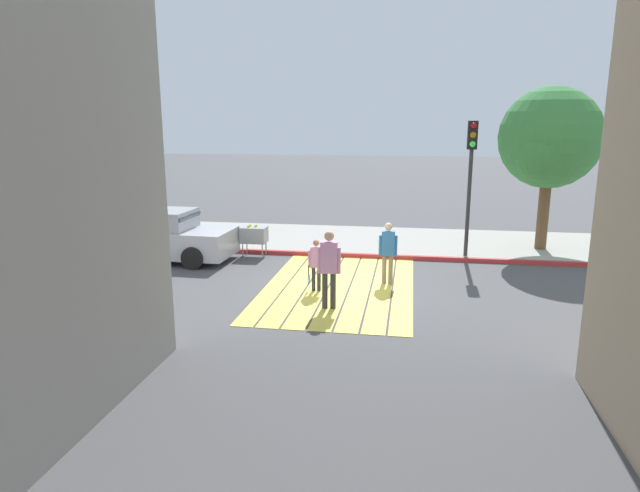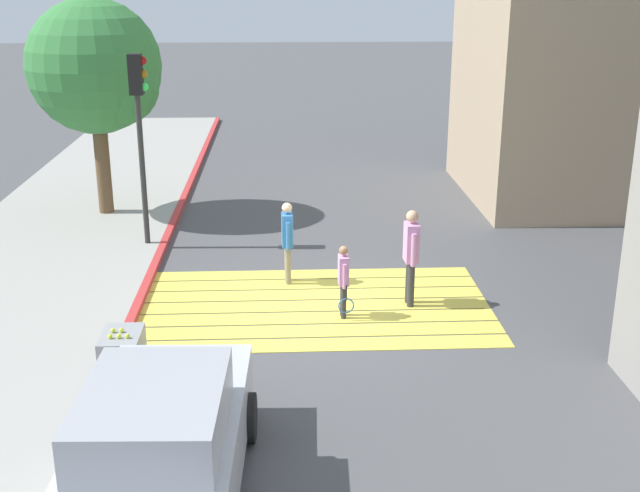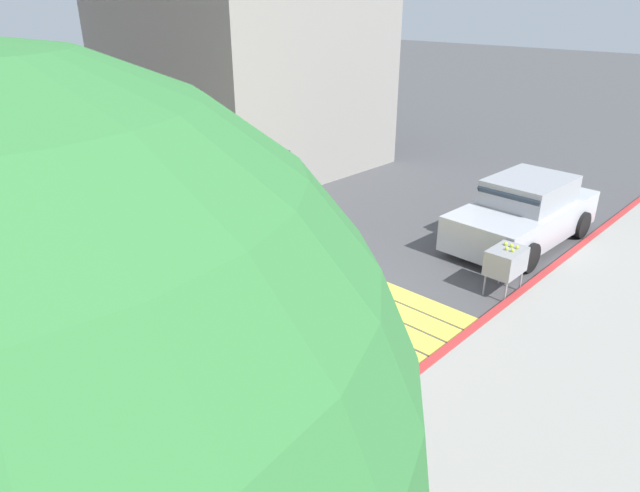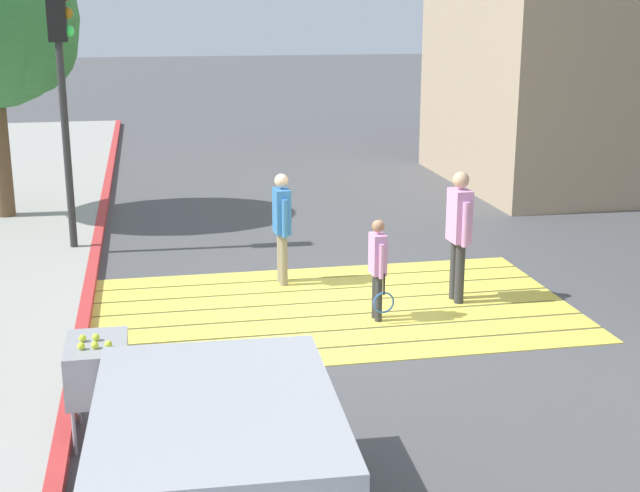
# 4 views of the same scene
# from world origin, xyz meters

# --- Properties ---
(ground_plane) EXTENTS (120.00, 120.00, 0.00)m
(ground_plane) POSITION_xyz_m (0.00, 0.00, 0.00)
(ground_plane) COLOR #4C4C4F
(crosswalk_stripes) EXTENTS (6.40, 3.80, 0.01)m
(crosswalk_stripes) POSITION_xyz_m (0.00, -0.00, 0.01)
(crosswalk_stripes) COLOR #EAD64C
(crosswalk_stripes) RESTS_ON ground
(sidewalk_west) EXTENTS (4.80, 40.00, 0.12)m
(sidewalk_west) POSITION_xyz_m (-5.60, 0.00, 0.06)
(sidewalk_west) COLOR #9E9B93
(sidewalk_west) RESTS_ON ground
(curb_painted) EXTENTS (0.16, 40.00, 0.13)m
(curb_painted) POSITION_xyz_m (-3.25, 0.00, 0.07)
(curb_painted) COLOR #BC3333
(curb_painted) RESTS_ON ground
(building_far_south) EXTENTS (8.00, 7.04, 8.79)m
(building_far_south) POSITION_xyz_m (8.50, -6.01, 4.39)
(building_far_south) COLOR gray
(building_far_south) RESTS_ON ground
(car_parked_near_curb) EXTENTS (2.10, 4.36, 1.57)m
(car_parked_near_curb) POSITION_xyz_m (-2.00, -5.78, 0.73)
(car_parked_near_curb) COLOR silver
(car_parked_near_curb) RESTS_ON ground
(traffic_light_corner) EXTENTS (0.39, 0.28, 4.24)m
(traffic_light_corner) POSITION_xyz_m (-3.58, 3.51, 3.04)
(traffic_light_corner) COLOR #2D2D2D
(traffic_light_corner) RESTS_ON ground
(street_tree) EXTENTS (3.20, 3.20, 5.32)m
(street_tree) POSITION_xyz_m (-4.91, 5.99, 3.63)
(street_tree) COLOR brown
(street_tree) RESTS_ON ground
(tennis_ball_cart) EXTENTS (0.56, 0.80, 1.02)m
(tennis_ball_cart) POSITION_xyz_m (-2.90, -3.12, 0.70)
(tennis_ball_cart) COLOR #99999E
(tennis_ball_cart) RESTS_ON ground
(pedestrian_adult_lead) EXTENTS (0.25, 0.53, 1.82)m
(pedestrian_adult_lead) POSITION_xyz_m (1.74, -0.01, 1.06)
(pedestrian_adult_lead) COLOR #333338
(pedestrian_adult_lead) RESTS_ON ground
(pedestrian_adult_trailing) EXTENTS (0.23, 0.48, 1.64)m
(pedestrian_adult_trailing) POSITION_xyz_m (-0.50, 1.22, 0.96)
(pedestrian_adult_trailing) COLOR gray
(pedestrian_adult_trailing) RESTS_ON ground
(pedestrian_child_with_racket) EXTENTS (0.28, 0.41, 1.34)m
(pedestrian_child_with_racket) POSITION_xyz_m (0.47, -0.54, 0.76)
(pedestrian_child_with_racket) COLOR #333338
(pedestrian_child_with_racket) RESTS_ON ground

